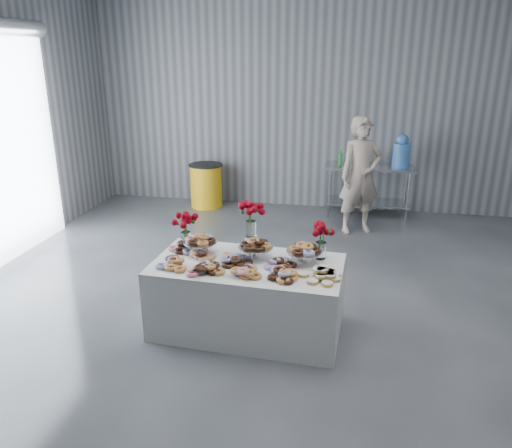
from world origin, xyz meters
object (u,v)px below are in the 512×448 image
(water_jug, at_px, (401,152))
(trash_barrel, at_px, (206,185))
(prep_table, at_px, (369,182))
(person, at_px, (360,176))
(display_table, at_px, (248,297))

(water_jug, xyz_separation_m, trash_barrel, (-3.42, 0.00, -0.75))
(prep_table, bearing_deg, person, -100.90)
(water_jug, relative_size, person, 0.30)
(prep_table, relative_size, person, 0.82)
(prep_table, xyz_separation_m, water_jug, (0.50, -0.00, 0.53))
(prep_table, relative_size, water_jug, 2.71)
(prep_table, height_order, person, person)
(prep_table, bearing_deg, water_jug, -0.00)
(prep_table, xyz_separation_m, person, (-0.16, -0.84, 0.30))
(water_jug, distance_m, trash_barrel, 3.50)
(display_table, xyz_separation_m, prep_table, (1.28, 4.08, 0.24))
(display_table, xyz_separation_m, trash_barrel, (-1.64, 4.08, 0.02))
(display_table, relative_size, prep_table, 1.27)
(trash_barrel, bearing_deg, person, -16.96)
(trash_barrel, bearing_deg, display_table, -68.09)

